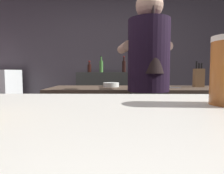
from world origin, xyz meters
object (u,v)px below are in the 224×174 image
Objects in this scene: mixing_bowl at (111,85)px; bottle_hot_sauce at (124,66)px; bartender at (149,82)px; knife_block at (199,77)px; bottle_vinegar at (101,66)px; bottle_soy at (89,68)px; chefs_knife at (169,88)px.

bottle_hot_sauce is (0.19, 1.15, 0.24)m from mixing_bowl.
knife_block is (0.64, 0.54, 0.02)m from bartender.
knife_block is at bearing -56.30° from bottle_hot_sauce.
bartender is 6.52× the size of bottle_vinegar.
knife_block is 0.96m from mixing_bowl.
bottle_soy is at bearing -179.30° from bottle_vinegar.
mixing_bowl is 1.14m from bottle_vinegar.
knife_block reaches higher than mixing_bowl.
bartender reaches higher than bottle_hot_sauce.
knife_block is 1.06× the size of bottle_vinegar.
bottle_soy is (-0.98, 1.22, 0.23)m from chefs_knife.
bartender is 9.25× the size of bottle_soy.
bottle_vinegar is at bearing 0.70° from bottle_soy.
chefs_knife is 1.28× the size of bottle_soy.
knife_block is 1.50× the size of bottle_soy.
bottle_vinegar is 0.20m from bottle_soy.
bartender is 9.98× the size of mixing_bowl.
knife_block is 1.59m from bottle_vinegar.
bottle_soy is (-1.34, 1.09, 0.12)m from knife_block.
knife_block is at bearing 0.13° from mixing_bowl.
bottle_hot_sauce is 0.58m from bottle_soy.
bottle_hot_sauce reaches higher than knife_block.
mixing_bowl is at bearing -179.87° from knife_block.
mixing_bowl is at bearing 177.33° from chefs_knife.
bartender reaches higher than knife_block.
bottle_hot_sauce is at bearing 5.83° from bottle_soy.
knife_block is 1.39m from bottle_hot_sauce.
bartender is 1.78m from bottle_soy.
bottle_hot_sauce is 1.42× the size of bottle_soy.
bartender is 7.21× the size of chefs_knife.
bottle_hot_sauce is at bearing 117.13° from chefs_knife.
chefs_knife is 0.90× the size of bottle_hot_sauce.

